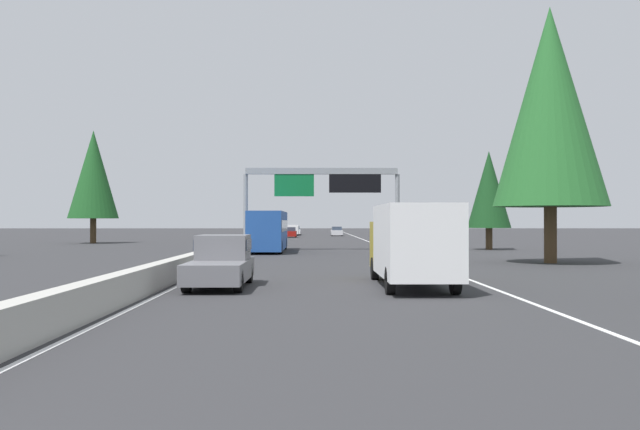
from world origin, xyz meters
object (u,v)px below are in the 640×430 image
at_px(sedan_mid_left, 337,232).
at_px(sign_gantry_overhead, 324,185).
at_px(sedan_near_center, 290,233).
at_px(minivan_far_left, 292,230).
at_px(conifer_left_mid, 93,175).
at_px(conifer_right_mid, 489,190).
at_px(box_truck_far_right, 411,242).
at_px(pickup_mid_right, 221,261).
at_px(conifer_right_near, 550,107).
at_px(sedan_mid_center, 295,231).
at_px(bus_distant_a, 268,229).

bearing_deg(sedan_mid_left, sign_gantry_overhead, 177.03).
xyz_separation_m(sedan_mid_left, sedan_near_center, (-9.96, 7.05, 0.00)).
bearing_deg(minivan_far_left, conifer_left_mid, 153.17).
height_order(conifer_right_mid, conifer_left_mid, conifer_left_mid).
bearing_deg(box_truck_far_right, pickup_mid_right, 88.14).
distance_m(sedan_mid_left, sedan_near_center, 12.20).
relative_size(conifer_right_near, conifer_right_mid, 1.77).
xyz_separation_m(sedan_mid_center, conifer_left_mid, (-46.02, 20.30, 6.63)).
distance_m(box_truck_far_right, minivan_far_left, 89.92).
relative_size(bus_distant_a, minivan_far_left, 2.30).
relative_size(sedan_mid_left, conifer_right_mid, 0.54).
bearing_deg(minivan_far_left, bus_distant_a, 179.93).
xyz_separation_m(pickup_mid_right, sedan_near_center, (76.66, 0.01, -0.23)).
bearing_deg(conifer_left_mid, minivan_far_left, -26.83).
bearing_deg(conifer_left_mid, sedan_mid_left, -36.40).
height_order(bus_distant_a, sedan_near_center, bus_distant_a).
bearing_deg(pickup_mid_right, sedan_near_center, 0.01).
relative_size(sedan_mid_center, conifer_left_mid, 0.37).
bearing_deg(sedan_mid_left, minivan_far_left, 68.52).
relative_size(bus_distant_a, conifer_right_near, 0.79).
bearing_deg(sedan_mid_left, sedan_mid_center, 36.61).
xyz_separation_m(pickup_mid_right, minivan_far_left, (89.42, 0.07, 0.04)).
distance_m(bus_distant_a, conifer_right_mid, 18.68).
xyz_separation_m(pickup_mid_right, conifer_left_mid, (49.81, 20.11, 6.40)).
bearing_deg(conifer_left_mid, sedan_near_center, -36.81).
bearing_deg(sign_gantry_overhead, sedan_near_center, 5.32).
bearing_deg(sedan_mid_center, conifer_right_near, -168.56).
relative_size(pickup_mid_right, sedan_mid_left, 1.27).
height_order(pickup_mid_right, minivan_far_left, pickup_mid_right).
xyz_separation_m(sedan_mid_center, conifer_right_near, (-81.76, -16.54, 8.15)).
relative_size(sign_gantry_overhead, sedan_near_center, 2.88).
bearing_deg(bus_distant_a, sedan_mid_left, -7.13).
relative_size(box_truck_far_right, sedan_mid_center, 1.93).
xyz_separation_m(minivan_far_left, conifer_right_near, (-75.35, -16.81, 7.88)).
height_order(conifer_right_near, conifer_left_mid, conifer_right_near).
xyz_separation_m(pickup_mid_right, sedan_mid_center, (95.83, -0.20, -0.23)).
xyz_separation_m(bus_distant_a, minivan_far_left, (60.19, -0.07, -0.77)).
xyz_separation_m(sedan_near_center, conifer_right_near, (-62.59, -16.75, 8.15)).
distance_m(sign_gantry_overhead, conifer_right_mid, 13.78).
bearing_deg(minivan_far_left, sign_gantry_overhead, -175.80).
relative_size(sign_gantry_overhead, pickup_mid_right, 2.26).
height_order(bus_distant_a, conifer_right_mid, conifer_right_mid).
height_order(box_truck_far_right, conifer_right_mid, conifer_right_mid).
height_order(sedan_mid_center, conifer_right_mid, conifer_right_mid).
xyz_separation_m(pickup_mid_right, bus_distant_a, (29.22, 0.14, 0.80)).
height_order(sedan_near_center, conifer_right_near, conifer_right_near).
bearing_deg(conifer_left_mid, box_truck_far_right, -151.64).
height_order(pickup_mid_right, sedan_mid_left, pickup_mid_right).
height_order(box_truck_far_right, pickup_mid_right, box_truck_far_right).
bearing_deg(minivan_far_left, sedan_mid_left, -111.48).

